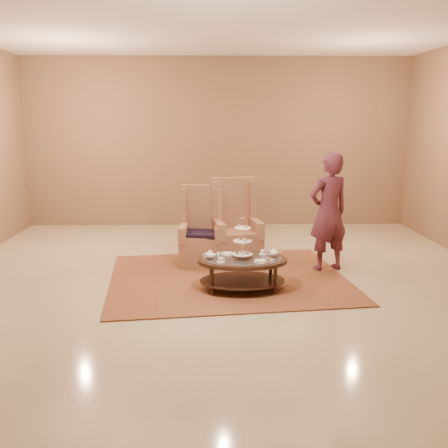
{
  "coord_description": "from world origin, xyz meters",
  "views": [
    {
      "loc": [
        -0.14,
        -6.57,
        2.2
      ],
      "look_at": [
        0.03,
        0.2,
        0.8
      ],
      "focal_mm": 40.0,
      "sensor_mm": 36.0,
      "label": 1
    }
  ],
  "objects_px": {
    "person": "(329,212)",
    "armchair_right": "(235,234)",
    "tea_table": "(242,264)",
    "armchair_left": "(202,237)"
  },
  "relations": [
    {
      "from": "person",
      "to": "armchair_right",
      "type": "bearing_deg",
      "value": -42.37
    },
    {
      "from": "tea_table",
      "to": "armchair_right",
      "type": "distance_m",
      "value": 1.41
    },
    {
      "from": "armchair_right",
      "to": "person",
      "type": "bearing_deg",
      "value": -30.13
    },
    {
      "from": "tea_table",
      "to": "person",
      "type": "bearing_deg",
      "value": 32.91
    },
    {
      "from": "tea_table",
      "to": "person",
      "type": "distance_m",
      "value": 1.69
    },
    {
      "from": "armchair_left",
      "to": "armchair_right",
      "type": "height_order",
      "value": "armchair_right"
    },
    {
      "from": "tea_table",
      "to": "armchair_right",
      "type": "bearing_deg",
      "value": 89.83
    },
    {
      "from": "armchair_right",
      "to": "person",
      "type": "distance_m",
      "value": 1.51
    },
    {
      "from": "tea_table",
      "to": "armchair_left",
      "type": "height_order",
      "value": "armchair_left"
    },
    {
      "from": "armchair_left",
      "to": "tea_table",
      "type": "bearing_deg",
      "value": -65.1
    }
  ]
}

